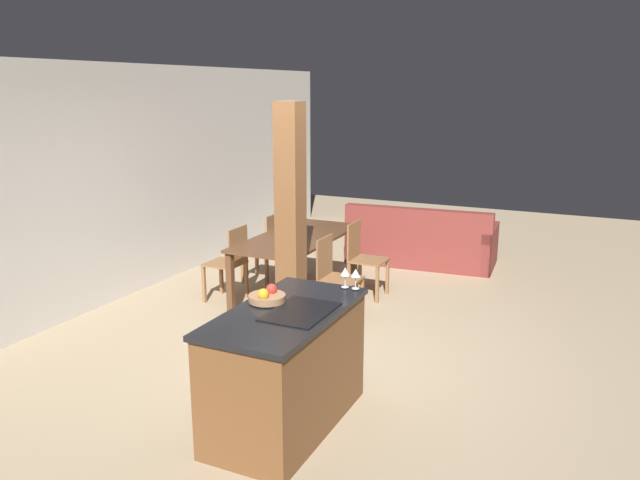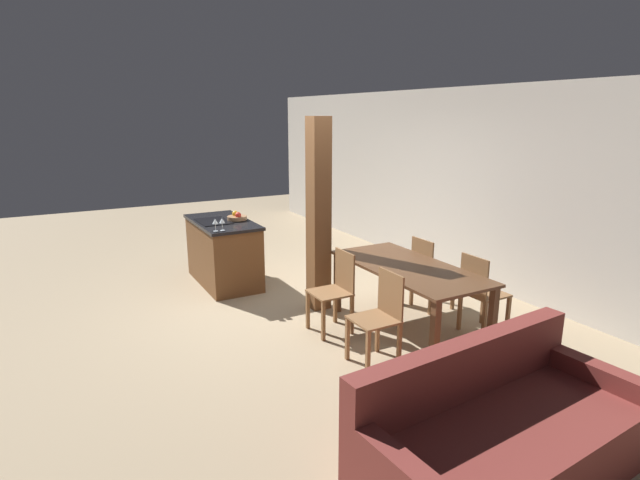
% 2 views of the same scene
% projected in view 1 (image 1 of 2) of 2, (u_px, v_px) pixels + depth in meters
% --- Properties ---
extents(ground_plane, '(16.00, 16.00, 0.00)m').
position_uv_depth(ground_plane, '(312.00, 355.00, 5.83)').
color(ground_plane, '#9E896B').
extents(wall_back, '(11.20, 0.08, 2.70)m').
position_uv_depth(wall_back, '(77.00, 191.00, 6.65)').
color(wall_back, beige).
rests_on(wall_back, ground_plane).
extents(kitchen_island, '(1.40, 0.72, 0.91)m').
position_uv_depth(kitchen_island, '(286.00, 368.00, 4.52)').
color(kitchen_island, brown).
rests_on(kitchen_island, ground_plane).
extents(fruit_bowl, '(0.27, 0.27, 0.12)m').
position_uv_depth(fruit_bowl, '(267.00, 296.00, 4.55)').
color(fruit_bowl, '#99704C').
rests_on(fruit_bowl, kitchen_island).
extents(wine_glass_near, '(0.07, 0.07, 0.16)m').
position_uv_depth(wine_glass_near, '(356.00, 274.00, 4.82)').
color(wine_glass_near, silver).
rests_on(wine_glass_near, kitchen_island).
extents(wine_glass_middle, '(0.07, 0.07, 0.16)m').
position_uv_depth(wine_glass_middle, '(345.00, 272.00, 4.85)').
color(wine_glass_middle, silver).
rests_on(wine_glass_middle, kitchen_island).
extents(dining_table, '(1.85, 0.86, 0.76)m').
position_uv_depth(dining_table, '(297.00, 245.00, 7.23)').
color(dining_table, '#51331E').
rests_on(dining_table, ground_plane).
extents(dining_chair_near_left, '(0.40, 0.40, 0.89)m').
position_uv_depth(dining_chair_near_left, '(335.00, 276.00, 6.63)').
color(dining_chair_near_left, brown).
rests_on(dining_chair_near_left, ground_plane).
extents(dining_chair_near_right, '(0.40, 0.40, 0.89)m').
position_uv_depth(dining_chair_near_right, '(363.00, 257.00, 7.36)').
color(dining_chair_near_right, brown).
rests_on(dining_chair_near_right, ground_plane).
extents(dining_chair_far_left, '(0.40, 0.40, 0.89)m').
position_uv_depth(dining_chair_far_left, '(230.00, 262.00, 7.18)').
color(dining_chair_far_left, brown).
rests_on(dining_chair_far_left, ground_plane).
extents(dining_chair_far_right, '(0.40, 0.40, 0.89)m').
position_uv_depth(dining_chair_far_right, '(266.00, 246.00, 7.91)').
color(dining_chair_far_right, brown).
rests_on(dining_chair_far_right, ground_plane).
extents(couch, '(1.05, 2.07, 0.84)m').
position_uv_depth(couch, '(421.00, 244.00, 8.80)').
color(couch, maroon).
rests_on(couch, ground_plane).
extents(timber_post, '(0.23, 0.23, 2.31)m').
position_uv_depth(timber_post, '(291.00, 225.00, 5.94)').
color(timber_post, brown).
rests_on(timber_post, ground_plane).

